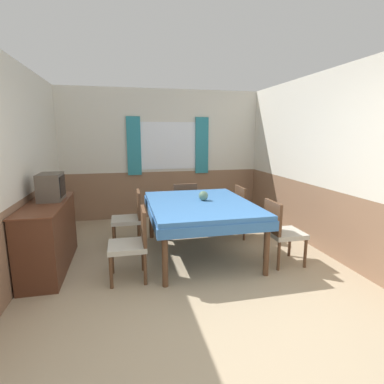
# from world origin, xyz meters

# --- Properties ---
(ground_plane) EXTENTS (16.00, 16.00, 0.00)m
(ground_plane) POSITION_xyz_m (0.00, 0.00, 0.00)
(ground_plane) COLOR tan
(wall_back) EXTENTS (4.42, 0.10, 2.60)m
(wall_back) POSITION_xyz_m (0.01, 4.13, 1.31)
(wall_back) COLOR silver
(wall_back) RESTS_ON ground_plane
(wall_left) EXTENTS (0.05, 4.51, 2.60)m
(wall_left) POSITION_xyz_m (-2.04, 2.05, 1.30)
(wall_left) COLOR silver
(wall_left) RESTS_ON ground_plane
(wall_right) EXTENTS (0.05, 4.51, 2.60)m
(wall_right) POSITION_xyz_m (2.04, 2.05, 1.30)
(wall_right) COLOR silver
(wall_right) RESTS_ON ground_plane
(dining_table) EXTENTS (1.44, 1.88, 0.77)m
(dining_table) POSITION_xyz_m (0.24, 1.96, 0.67)
(dining_table) COLOR #386BA8
(dining_table) RESTS_ON ground_plane
(chair_right_near) EXTENTS (0.44, 0.44, 0.86)m
(chair_right_near) POSITION_xyz_m (1.20, 1.40, 0.47)
(chair_right_near) COLOR brown
(chair_right_near) RESTS_ON ground_plane
(chair_left_near) EXTENTS (0.44, 0.44, 0.86)m
(chair_left_near) POSITION_xyz_m (-0.73, 1.40, 0.47)
(chair_left_near) COLOR brown
(chair_left_near) RESTS_ON ground_plane
(chair_head_window) EXTENTS (0.44, 0.44, 0.86)m
(chair_head_window) POSITION_xyz_m (0.24, 3.15, 0.47)
(chair_head_window) COLOR brown
(chair_head_window) RESTS_ON ground_plane
(chair_right_far) EXTENTS (0.44, 0.44, 0.86)m
(chair_right_far) POSITION_xyz_m (1.20, 2.53, 0.47)
(chair_right_far) COLOR brown
(chair_right_far) RESTS_ON ground_plane
(chair_left_far) EXTENTS (0.44, 0.44, 0.86)m
(chair_left_far) POSITION_xyz_m (-0.73, 2.53, 0.47)
(chair_left_far) COLOR brown
(chair_left_far) RESTS_ON ground_plane
(sideboard) EXTENTS (0.46, 1.45, 0.87)m
(sideboard) POSITION_xyz_m (-1.77, 1.93, 0.44)
(sideboard) COLOR #4C2819
(sideboard) RESTS_ON ground_plane
(tv) EXTENTS (0.29, 0.42, 0.35)m
(tv) POSITION_xyz_m (-1.73, 2.10, 1.05)
(tv) COLOR #51473D
(tv) RESTS_ON sideboard
(vase) EXTENTS (0.14, 0.14, 0.14)m
(vase) POSITION_xyz_m (0.31, 2.06, 0.84)
(vase) COLOR slate
(vase) RESTS_ON dining_table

